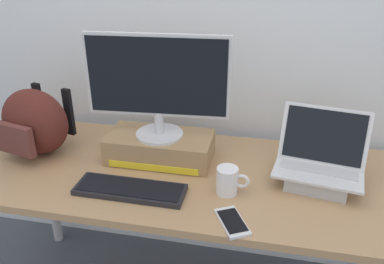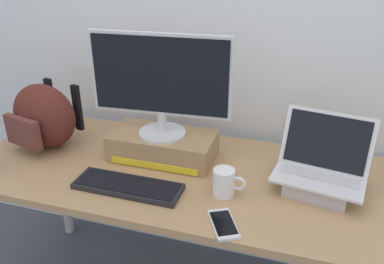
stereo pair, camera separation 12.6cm
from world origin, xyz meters
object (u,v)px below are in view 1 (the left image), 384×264
Objects in this scene: toner_box_yellow at (160,147)px; desktop_monitor at (157,84)px; coffee_mug at (228,181)px; open_laptop at (318,169)px; messenger_backpack at (35,122)px; external_keyboard at (130,189)px; cell_phone at (232,222)px.

toner_box_yellow is 0.77× the size of desktop_monitor.
desktop_monitor is 0.46m from coffee_mug.
open_laptop is 1.17m from messenger_backpack.
cell_phone is (0.39, -0.10, -0.01)m from external_keyboard.
coffee_mug is 0.18m from cell_phone.
toner_box_yellow reaches higher than cell_phone.
messenger_backpack is at bearing 132.16° from cell_phone.
open_laptop is 2.91× the size of coffee_mug.
messenger_backpack is (-0.49, 0.21, 0.13)m from external_keyboard.
open_laptop is (0.64, -0.05, -0.28)m from desktop_monitor.
open_laptop is 2.08× the size of cell_phone.
toner_box_yellow is 1.23× the size of open_laptop.
desktop_monitor is at bearing 105.73° from cell_phone.
messenger_backpack is 0.86m from coffee_mug.
toner_box_yellow is at bearing -175.35° from open_laptop.
external_keyboard is 3.38× the size of coffee_mug.
messenger_backpack is at bearing 170.35° from coffee_mug.
cell_phone is at bearing -46.14° from toner_box_yellow.
cell_phone is (0.35, -0.36, -0.05)m from toner_box_yellow.
cell_phone is at bearing -77.64° from coffee_mug.
external_keyboard is (-0.68, -0.21, -0.05)m from open_laptop.
external_keyboard is 0.36m from coffee_mug.
desktop_monitor reaches higher than open_laptop.
coffee_mug is (0.31, -0.19, -0.00)m from toner_box_yellow.
open_laptop reaches higher than coffee_mug.
open_laptop reaches higher than external_keyboard.
open_laptop is at bearing 23.22° from coffee_mug.
desktop_monitor reaches higher than external_keyboard.
desktop_monitor is (0.00, -0.00, 0.28)m from toner_box_yellow.
cell_phone is at bearing -50.32° from desktop_monitor.
desktop_monitor is 1.60× the size of open_laptop.
toner_box_yellow is 0.64m from open_laptop.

